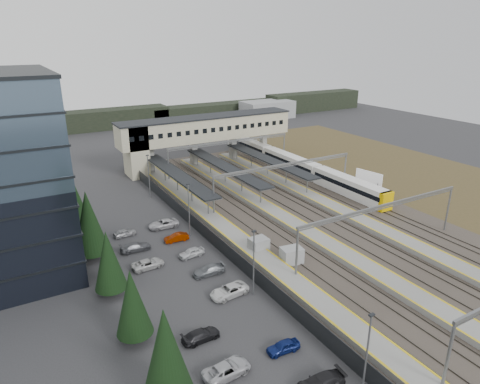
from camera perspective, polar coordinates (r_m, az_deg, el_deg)
ground at (r=59.94m, az=4.32°, el=-7.68°), size 220.00×220.00×0.00m
conifer_row at (r=46.67m, az=-16.02°, el=-10.36°), size 4.42×49.82×9.50m
car_park at (r=48.97m, az=-4.22°, el=-13.81°), size 10.70×44.77×1.29m
lampposts at (r=55.32m, az=-3.21°, el=-5.12°), size 0.50×53.25×8.07m
fence at (r=60.40m, az=-3.49°, el=-6.36°), size 0.08×90.00×2.00m
relay_cabin_near at (r=56.26m, az=6.89°, el=-8.45°), size 2.96×2.35×2.25m
relay_cabin_far at (r=58.41m, az=2.49°, el=-7.19°), size 2.48×2.08×2.23m
rail_corridor at (r=68.47m, az=8.48°, el=-3.89°), size 34.00×90.00×0.92m
canopies at (r=83.33m, az=-2.01°, el=3.39°), size 23.10×30.00×3.28m
footbridge at (r=95.72m, az=-5.92°, el=7.98°), size 40.40×6.40×11.20m
gantries at (r=66.58m, az=11.60°, el=0.49°), size 28.40×62.28×7.17m
train at (r=93.61m, az=6.93°, el=3.82°), size 2.58×53.87×3.25m
billboard at (r=82.06m, az=16.78°, el=1.63°), size 1.17×5.47×4.62m
scrub_east at (r=93.79m, az=25.92°, el=0.75°), size 34.00×120.00×0.06m
treeline_far at (r=148.33m, az=-8.22°, el=10.24°), size 170.00×19.00×7.00m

